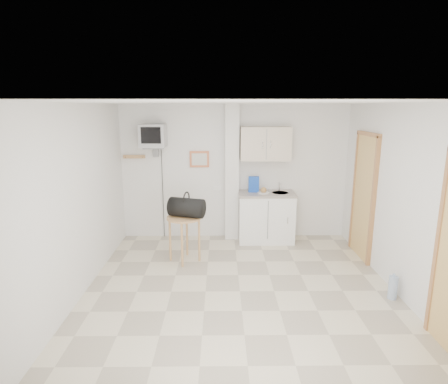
{
  "coord_description": "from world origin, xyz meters",
  "views": [
    {
      "loc": [
        -0.26,
        -4.65,
        2.46
      ],
      "look_at": [
        -0.21,
        0.6,
        1.25
      ],
      "focal_mm": 30.0,
      "sensor_mm": 36.0,
      "label": 1
    }
  ],
  "objects_px": {
    "round_table": "(184,224)",
    "duffel_bag": "(187,207)",
    "water_bottle": "(393,287)",
    "crt_television": "(153,136)"
  },
  "relations": [
    {
      "from": "round_table",
      "to": "duffel_bag",
      "type": "relative_size",
      "value": 1.2
    },
    {
      "from": "duffel_bag",
      "to": "water_bottle",
      "type": "xyz_separation_m",
      "value": [
        2.78,
        -1.27,
        -0.74
      ]
    },
    {
      "from": "round_table",
      "to": "duffel_bag",
      "type": "xyz_separation_m",
      "value": [
        0.04,
        0.01,
        0.28
      ]
    },
    {
      "from": "round_table",
      "to": "crt_television",
      "type": "bearing_deg",
      "value": 122.07
    },
    {
      "from": "duffel_bag",
      "to": "crt_television",
      "type": "bearing_deg",
      "value": 142.75
    },
    {
      "from": "water_bottle",
      "to": "round_table",
      "type": "bearing_deg",
      "value": 155.9
    },
    {
      "from": "round_table",
      "to": "duffel_bag",
      "type": "distance_m",
      "value": 0.28
    },
    {
      "from": "round_table",
      "to": "water_bottle",
      "type": "height_order",
      "value": "round_table"
    },
    {
      "from": "water_bottle",
      "to": "crt_television",
      "type": "bearing_deg",
      "value": 146.93
    },
    {
      "from": "crt_television",
      "to": "duffel_bag",
      "type": "distance_m",
      "value": 1.56
    }
  ]
}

